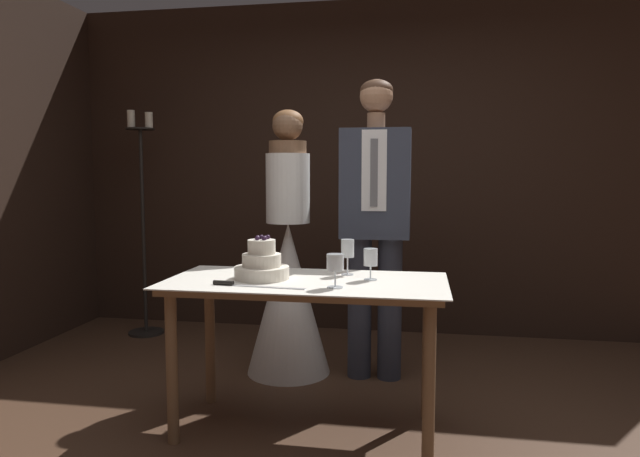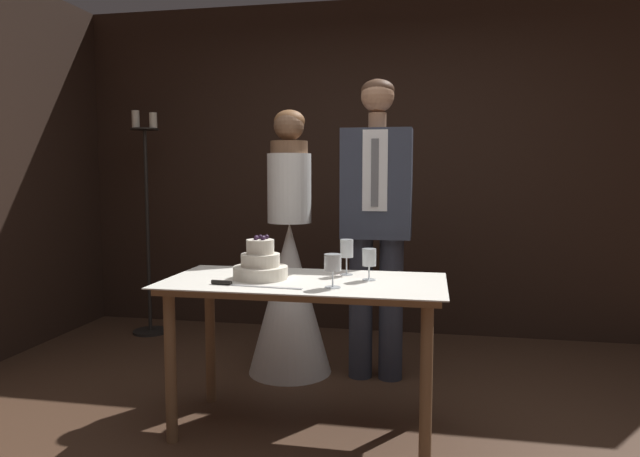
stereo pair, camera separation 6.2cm
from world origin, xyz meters
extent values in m
cube|color=black|center=(0.00, 2.26, 1.34)|extent=(5.20, 0.12, 2.67)
cylinder|color=brown|center=(-0.79, 0.04, 0.36)|extent=(0.06, 0.06, 0.73)
cylinder|color=brown|center=(0.42, 0.04, 0.36)|extent=(0.06, 0.06, 0.73)
cylinder|color=brown|center=(-0.79, 0.55, 0.36)|extent=(0.06, 0.06, 0.73)
cylinder|color=brown|center=(0.42, 0.55, 0.36)|extent=(0.06, 0.06, 0.73)
cube|color=brown|center=(-0.18, 0.30, 0.75)|extent=(1.33, 0.62, 0.03)
cube|color=white|center=(-0.18, 0.30, 0.77)|extent=(1.39, 0.68, 0.01)
cylinder|color=silver|center=(-0.41, 0.30, 0.80)|extent=(0.28, 0.28, 0.06)
cylinder|color=silver|center=(-0.41, 0.30, 0.86)|extent=(0.20, 0.20, 0.06)
cylinder|color=silver|center=(-0.41, 0.30, 0.93)|extent=(0.14, 0.14, 0.07)
sphere|color=#2D1933|center=(-0.39, 0.29, 0.98)|extent=(0.02, 0.02, 0.02)
sphere|color=#2D1933|center=(-0.39, 0.33, 0.98)|extent=(0.02, 0.02, 0.02)
sphere|color=#2D1933|center=(-0.42, 0.33, 0.98)|extent=(0.02, 0.02, 0.02)
sphere|color=#2D1933|center=(-0.43, 0.30, 0.98)|extent=(0.02, 0.02, 0.02)
sphere|color=#2D1933|center=(-0.43, 0.27, 0.98)|extent=(0.02, 0.02, 0.02)
sphere|color=#2D1933|center=(-0.39, 0.28, 0.98)|extent=(0.02, 0.02, 0.02)
cube|color=silver|center=(-0.32, 0.08, 0.77)|extent=(0.35, 0.05, 0.00)
cylinder|color=black|center=(-0.55, 0.10, 0.78)|extent=(0.10, 0.03, 0.02)
cylinder|color=silver|center=(0.13, 0.36, 0.77)|extent=(0.07, 0.07, 0.00)
cylinder|color=silver|center=(0.13, 0.36, 0.81)|extent=(0.01, 0.01, 0.07)
cylinder|color=silver|center=(0.13, 0.36, 0.88)|extent=(0.07, 0.07, 0.09)
cylinder|color=silver|center=(0.00, 0.48, 0.77)|extent=(0.07, 0.07, 0.00)
cylinder|color=silver|center=(0.00, 0.48, 0.82)|extent=(0.01, 0.01, 0.09)
cylinder|color=silver|center=(0.00, 0.48, 0.91)|extent=(0.07, 0.07, 0.09)
cylinder|color=maroon|center=(0.00, 0.48, 0.88)|extent=(0.06, 0.06, 0.03)
cylinder|color=silver|center=(-0.01, 0.14, 0.77)|extent=(0.08, 0.08, 0.00)
cylinder|color=silver|center=(-0.01, 0.14, 0.81)|extent=(0.01, 0.01, 0.08)
cylinder|color=silver|center=(-0.01, 0.14, 0.89)|extent=(0.08, 0.08, 0.08)
cone|color=white|center=(-0.46, 1.11, 0.49)|extent=(0.54, 0.54, 0.98)
cylinder|color=white|center=(-0.46, 1.11, 1.20)|extent=(0.28, 0.28, 0.44)
cylinder|color=brown|center=(-0.46, 1.11, 1.46)|extent=(0.24, 0.24, 0.08)
sphere|color=brown|center=(-0.46, 1.11, 1.60)|extent=(0.19, 0.19, 0.19)
ellipsoid|color=brown|center=(-0.46, 1.12, 1.63)|extent=(0.20, 0.20, 0.14)
cylinder|color=#333847|center=(0.00, 1.11, 0.45)|extent=(0.15, 0.15, 0.90)
cylinder|color=#333847|center=(0.19, 1.11, 0.45)|extent=(0.15, 0.15, 0.90)
cube|color=#333847|center=(0.09, 1.11, 1.23)|extent=(0.43, 0.24, 0.67)
cube|color=white|center=(0.09, 0.98, 1.31)|extent=(0.15, 0.01, 0.48)
cube|color=slate|center=(0.09, 0.98, 1.30)|extent=(0.04, 0.01, 0.40)
cylinder|color=#A37556|center=(0.09, 1.11, 1.62)|extent=(0.11, 0.11, 0.10)
sphere|color=#A37556|center=(0.09, 1.11, 1.77)|extent=(0.20, 0.20, 0.20)
ellipsoid|color=#472D1E|center=(0.09, 1.12, 1.80)|extent=(0.20, 0.20, 0.13)
cylinder|color=black|center=(-1.81, 1.78, 0.01)|extent=(0.28, 0.28, 0.02)
cylinder|color=black|center=(-1.81, 1.78, 0.83)|extent=(0.03, 0.03, 1.62)
cylinder|color=black|center=(-1.81, 1.78, 1.65)|extent=(0.22, 0.22, 0.01)
cylinder|color=silver|center=(-1.88, 1.78, 1.72)|extent=(0.06, 0.06, 0.14)
cylinder|color=silver|center=(-1.73, 1.78, 1.71)|extent=(0.06, 0.06, 0.12)
camera|label=1|loc=(0.36, -2.44, 1.30)|focal=32.00mm
camera|label=2|loc=(0.42, -2.42, 1.30)|focal=32.00mm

